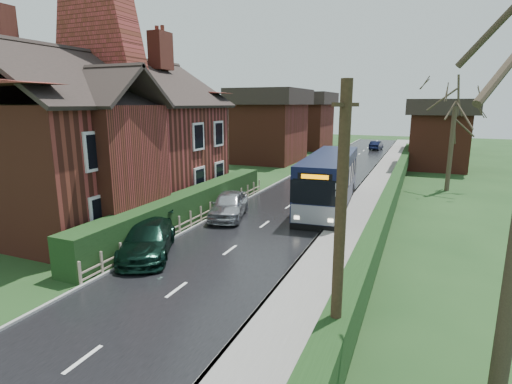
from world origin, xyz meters
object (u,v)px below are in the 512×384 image
at_px(telegraph_pole, 339,247).
at_px(car_green, 148,239).
at_px(car_silver, 229,205).
at_px(bus, 329,181).
at_px(brick_house, 107,136).
at_px(bus_stop_sign, 337,200).

bearing_deg(telegraph_pole, car_green, 170.05).
bearing_deg(car_silver, bus, 29.74).
xyz_separation_m(brick_house, car_silver, (6.46, 1.72, -3.66)).
distance_m(car_silver, bus_stop_sign, 6.09).
distance_m(car_silver, telegraph_pole, 14.11).
relative_size(car_silver, bus_stop_sign, 1.66).
xyz_separation_m(car_green, telegraph_pole, (8.70, -5.11, 2.62)).
xyz_separation_m(bus, telegraph_pole, (3.60, -15.68, 1.74)).
height_order(brick_house, bus, brick_house).
relative_size(brick_house, bus_stop_sign, 5.75).
distance_m(car_green, telegraph_pole, 10.43).
distance_m(brick_house, bus_stop_sign, 12.77).
xyz_separation_m(bus, car_green, (-5.10, -10.57, -0.89)).
bearing_deg(car_green, car_silver, 56.80).
height_order(brick_house, car_green, brick_house).
bearing_deg(bus, brick_house, -155.25).
height_order(car_silver, car_green, car_silver).
height_order(bus_stop_sign, telegraph_pole, telegraph_pole).
bearing_deg(brick_house, car_silver, 14.92).
height_order(car_green, telegraph_pole, telegraph_pole).
height_order(bus, car_silver, bus).
bearing_deg(bus_stop_sign, brick_house, -153.80).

